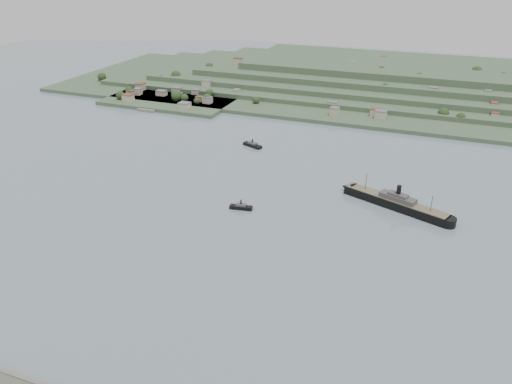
% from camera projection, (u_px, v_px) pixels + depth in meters
% --- Properties ---
extents(ground, '(1400.00, 1400.00, 0.00)m').
position_uv_depth(ground, '(248.00, 231.00, 320.47)').
color(ground, slate).
rests_on(ground, ground).
extents(far_peninsula, '(760.00, 309.00, 30.00)m').
position_uv_depth(far_peninsula, '(384.00, 81.00, 635.83)').
color(far_peninsula, '#3A5438').
rests_on(far_peninsula, ground).
extents(steamship, '(83.69, 39.55, 20.98)m').
position_uv_depth(steamship, '(392.00, 202.00, 349.63)').
color(steamship, black).
rests_on(steamship, ground).
extents(tugboat, '(16.40, 6.65, 7.17)m').
position_uv_depth(tugboat, '(241.00, 207.00, 347.09)').
color(tugboat, black).
rests_on(tugboat, ground).
extents(ferry_west, '(20.28, 12.60, 7.38)m').
position_uv_depth(ferry_west, '(252.00, 145.00, 457.54)').
color(ferry_west, black).
rests_on(ferry_west, ground).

